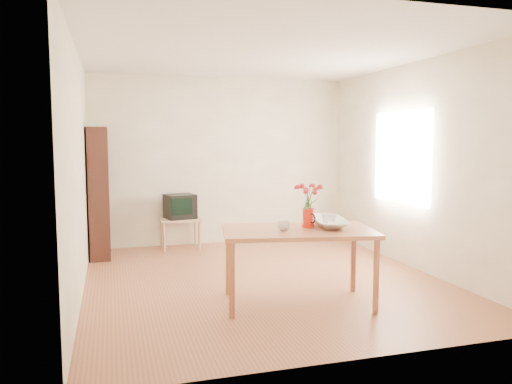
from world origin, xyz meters
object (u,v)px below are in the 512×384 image
object	(u,v)px
bowl	(330,204)
pitcher	(308,219)
table	(298,237)
television	(180,206)
mug	(284,226)

from	to	relation	value
bowl	pitcher	bearing A→B (deg)	-178.17
table	television	bearing A→B (deg)	115.37
television	bowl	bearing A→B (deg)	-80.04
pitcher	television	distance (m)	2.97
pitcher	mug	world-z (taller)	pitcher
mug	television	bearing A→B (deg)	-68.61
table	pitcher	world-z (taller)	pitcher
television	mug	bearing A→B (deg)	-90.39
mug	bowl	world-z (taller)	bowl
table	television	distance (m)	3.01
television	pitcher	bearing A→B (deg)	-84.28
table	pitcher	distance (m)	0.23
table	bowl	world-z (taller)	bowl
table	television	xyz separation A→B (m)	(-0.77, 2.91, -0.03)
mug	bowl	bearing A→B (deg)	-157.80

